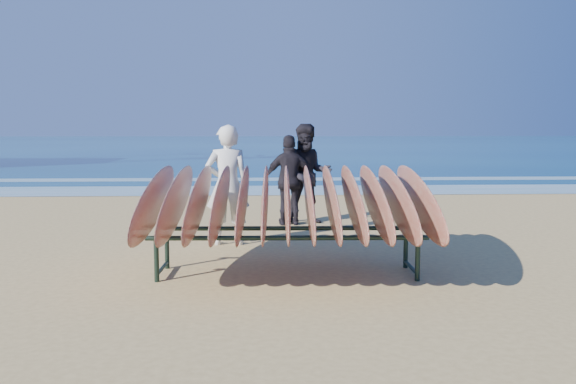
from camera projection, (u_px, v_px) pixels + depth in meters
name	position (u px, v px, depth m)	size (l,w,h in m)	color
ground	(291.00, 284.00, 6.78)	(120.00, 120.00, 0.00)	tan
ocean	(263.00, 144.00, 61.40)	(160.00, 160.00, 0.00)	navy
foam_near	(273.00, 190.00, 16.71)	(160.00, 160.00, 0.00)	white
foam_far	(270.00, 179.00, 20.18)	(160.00, 160.00, 0.00)	white
surfboard_rack	(287.00, 201.00, 7.15)	(3.25, 2.85, 1.39)	black
person_white	(227.00, 185.00, 8.99)	(0.65, 0.42, 1.78)	silver
person_dark_a	(308.00, 174.00, 10.97)	(0.87, 0.68, 1.80)	black
person_dark_b	(290.00, 180.00, 10.81)	(0.94, 0.39, 1.60)	black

